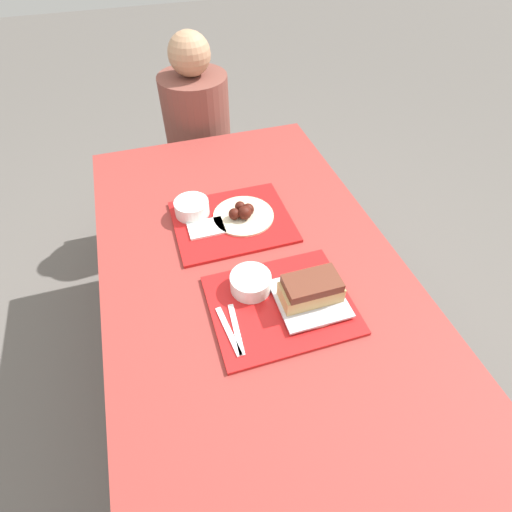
% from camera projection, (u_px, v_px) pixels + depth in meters
% --- Properties ---
extents(ground_plane, '(12.00, 12.00, 0.00)m').
position_uv_depth(ground_plane, '(254.00, 375.00, 1.81)').
color(ground_plane, '#605B56').
extents(picnic_table, '(0.96, 1.68, 0.73)m').
position_uv_depth(picnic_table, '(254.00, 285.00, 1.35)').
color(picnic_table, maroon).
rests_on(picnic_table, ground_plane).
extents(picnic_bench_far, '(0.91, 0.28, 0.45)m').
position_uv_depth(picnic_bench_far, '(198.00, 175.00, 2.24)').
color(picnic_bench_far, maroon).
rests_on(picnic_bench_far, ground_plane).
extents(tray_near, '(0.41, 0.34, 0.01)m').
position_uv_depth(tray_near, '(281.00, 305.00, 1.18)').
color(tray_near, red).
rests_on(tray_near, picnic_table).
extents(tray_far, '(0.41, 0.34, 0.01)m').
position_uv_depth(tray_far, '(232.00, 221.00, 1.43)').
color(tray_far, red).
rests_on(tray_far, picnic_table).
extents(bowl_coleslaw_near, '(0.12, 0.12, 0.05)m').
position_uv_depth(bowl_coleslaw_near, '(251.00, 282.00, 1.19)').
color(bowl_coleslaw_near, white).
rests_on(bowl_coleslaw_near, tray_near).
extents(brisket_sandwich_plate, '(0.20, 0.20, 0.09)m').
position_uv_depth(brisket_sandwich_plate, '(311.00, 293.00, 1.15)').
color(brisket_sandwich_plate, beige).
rests_on(brisket_sandwich_plate, tray_near).
extents(plastic_fork_near, '(0.04, 0.17, 0.00)m').
position_uv_depth(plastic_fork_near, '(228.00, 331.00, 1.11)').
color(plastic_fork_near, white).
rests_on(plastic_fork_near, tray_near).
extents(plastic_knife_near, '(0.03, 0.17, 0.00)m').
position_uv_depth(plastic_knife_near, '(236.00, 329.00, 1.11)').
color(plastic_knife_near, white).
rests_on(plastic_knife_near, tray_near).
extents(condiment_packet, '(0.04, 0.03, 0.01)m').
position_uv_depth(condiment_packet, '(268.00, 285.00, 1.22)').
color(condiment_packet, '#3F3F47').
rests_on(condiment_packet, tray_near).
extents(bowl_coleslaw_far, '(0.12, 0.12, 0.05)m').
position_uv_depth(bowl_coleslaw_far, '(192.00, 207.00, 1.43)').
color(bowl_coleslaw_far, white).
rests_on(bowl_coleslaw_far, tray_far).
extents(wings_plate_far, '(0.22, 0.22, 0.06)m').
position_uv_depth(wings_plate_far, '(243.00, 214.00, 1.43)').
color(wings_plate_far, beige).
rests_on(wings_plate_far, tray_far).
extents(napkin_far, '(0.13, 0.09, 0.01)m').
position_uv_depth(napkin_far, '(206.00, 228.00, 1.39)').
color(napkin_far, white).
rests_on(napkin_far, tray_far).
extents(person_seated_across, '(0.33, 0.33, 0.67)m').
position_uv_depth(person_seated_across, '(196.00, 116.00, 1.99)').
color(person_seated_across, brown).
rests_on(person_seated_across, picnic_bench_far).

